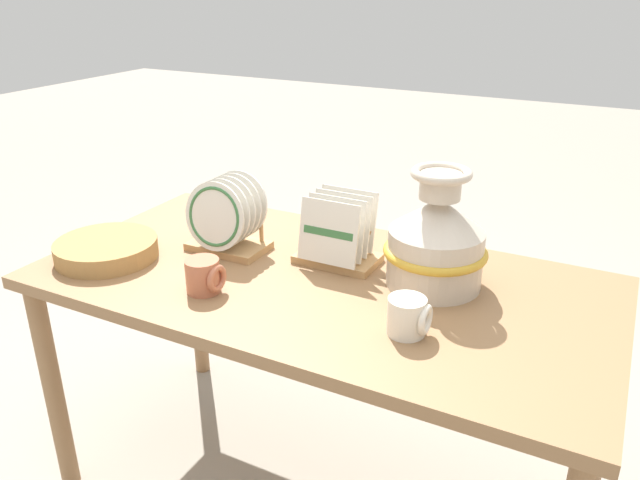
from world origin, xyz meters
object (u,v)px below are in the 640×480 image
object	(u,v)px
dish_rack_round_plates	(226,222)
mug_cream_glaze	(409,316)
ceramic_vase	(436,239)
dish_rack_square_plates	(336,240)
wicker_charger_stack	(106,249)
mug_terracotta_glaze	(204,276)

from	to	relation	value
dish_rack_round_plates	mug_cream_glaze	distance (m)	0.67
ceramic_vase	dish_rack_square_plates	world-z (taller)	ceramic_vase
dish_rack_round_plates	wicker_charger_stack	distance (m)	0.35
wicker_charger_stack	dish_rack_round_plates	bearing A→B (deg)	36.35
dish_rack_round_plates	mug_cream_glaze	size ratio (longest dim) A/B	2.37
ceramic_vase	wicker_charger_stack	size ratio (longest dim) A/B	1.10
wicker_charger_stack	mug_terracotta_glaze	bearing A→B (deg)	-5.72
dish_rack_round_plates	mug_terracotta_glaze	world-z (taller)	dish_rack_round_plates
dish_rack_round_plates	dish_rack_square_plates	xyz separation A→B (m)	(0.32, 0.08, -0.02)
ceramic_vase	mug_cream_glaze	distance (m)	0.28
mug_cream_glaze	wicker_charger_stack	bearing A→B (deg)	-179.52
mug_cream_glaze	dish_rack_square_plates	bearing A→B (deg)	138.99
dish_rack_round_plates	wicker_charger_stack	xyz separation A→B (m)	(-0.28, -0.20, -0.06)
ceramic_vase	mug_cream_glaze	bearing A→B (deg)	-84.55
ceramic_vase	dish_rack_round_plates	xyz separation A→B (m)	(-0.61, -0.07, -0.04)
wicker_charger_stack	mug_terracotta_glaze	xyz separation A→B (m)	(0.38, -0.04, 0.02)
ceramic_vase	mug_cream_glaze	xyz separation A→B (m)	(0.03, -0.26, -0.09)
dish_rack_square_plates	wicker_charger_stack	size ratio (longest dim) A/B	0.79
wicker_charger_stack	mug_cream_glaze	xyz separation A→B (m)	(0.92, 0.01, 0.02)
dish_rack_square_plates	mug_cream_glaze	distance (m)	0.42
mug_terracotta_glaze	dish_rack_round_plates	bearing A→B (deg)	112.47
wicker_charger_stack	mug_terracotta_glaze	distance (m)	0.38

